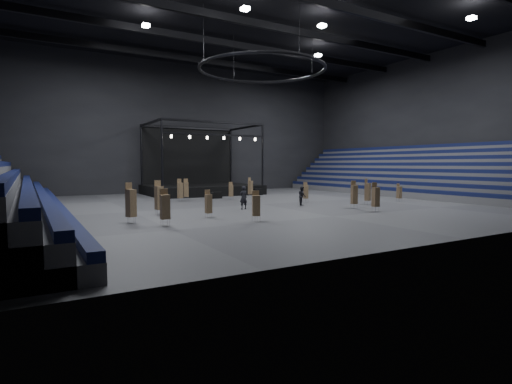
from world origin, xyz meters
TOP-DOWN VIEW (x-y plane):
  - floor at (0.00, 0.00)m, footprint 50.00×50.00m
  - ceiling at (0.00, 0.00)m, footprint 50.00×42.00m
  - wall_back at (0.00, 21.00)m, footprint 50.00×0.20m
  - wall_front at (0.00, -21.00)m, footprint 50.00×0.20m
  - wall_right at (25.00, 0.00)m, footprint 0.20×42.00m
  - bleachers_right at (22.94, 0.00)m, footprint 7.20×40.00m
  - stage at (0.00, 16.24)m, footprint 14.00×10.00m
  - truss_ring at (-0.00, 0.00)m, footprint 12.30×12.30m
  - roof_girders at (0.00, -0.00)m, footprint 49.00×30.35m
  - floodlights at (0.00, -4.00)m, footprint 28.60×16.60m
  - flight_case_left at (-1.87, 8.55)m, footprint 1.20×0.91m
  - flight_case_mid at (-0.98, 8.47)m, footprint 1.20×0.74m
  - flight_case_right at (5.43, 10.19)m, footprint 1.30×0.78m
  - chair_stack_0 at (-6.46, -10.03)m, footprint 0.65×0.65m
  - chair_stack_1 at (-11.15, -3.19)m, footprint 0.63×0.63m
  - chair_stack_2 at (8.86, -5.29)m, footprint 0.58×0.58m
  - chair_stack_3 at (-14.01, -6.46)m, footprint 0.70×0.70m
  - chair_stack_4 at (5.18, -0.21)m, footprint 0.58×0.58m
  - chair_stack_5 at (-8.47, -6.54)m, footprint 0.44×0.44m
  - chair_stack_6 at (14.00, -4.74)m, footprint 0.42×0.42m
  - chair_stack_7 at (-12.39, -8.72)m, footprint 0.56×0.56m
  - chair_stack_8 at (-0.34, 6.13)m, footprint 0.53×0.53m
  - chair_stack_9 at (5.37, -7.09)m, footprint 0.59×0.59m
  - chair_stack_10 at (3.18, 8.01)m, footprint 0.54×0.54m
  - chair_stack_11 at (-5.02, 7.61)m, footprint 0.59×0.59m
  - chair_stack_12 at (-6.10, 6.42)m, footprint 0.52×0.52m
  - chair_stack_13 at (5.17, -9.79)m, footprint 0.55×0.55m
  - man_center at (-3.61, -2.89)m, footprint 0.78×0.55m
  - crew_member at (2.89, -2.68)m, footprint 0.97×1.07m

SIDE VIEW (x-z plane):
  - floor at x=0.00m, z-range 0.00..0.00m
  - flight_case_left at x=-1.87m, z-range 0.00..0.71m
  - flight_case_mid at x=-0.98m, z-range 0.00..0.75m
  - flight_case_right at x=5.43m, z-range 0.00..0.81m
  - crew_member at x=2.89m, z-range 0.00..1.80m
  - chair_stack_6 at x=14.00m, z-range 0.05..1.96m
  - man_center at x=-3.61m, z-range 0.00..2.05m
  - chair_stack_8 at x=-0.34m, z-range 0.06..2.03m
  - chair_stack_5 at x=-8.47m, z-range 0.05..2.12m
  - chair_stack_4 at x=5.18m, z-range 0.06..2.14m
  - chair_stack_0 at x=-6.46m, z-range 0.08..2.22m
  - chair_stack_10 at x=3.18m, z-range 0.03..2.38m
  - chair_stack_11 at x=-5.02m, z-range 0.05..2.43m
  - chair_stack_12 at x=-6.10m, z-range 0.04..2.46m
  - chair_stack_13 at x=5.17m, z-range 0.05..2.47m
  - chair_stack_7 at x=-12.39m, z-range 0.08..2.46m
  - chair_stack_9 at x=5.37m, z-range 0.04..2.51m
  - chair_stack_2 at x=8.86m, z-range 0.03..2.56m
  - chair_stack_1 at x=-11.15m, z-range 0.05..2.74m
  - chair_stack_3 at x=-14.01m, z-range 0.04..2.77m
  - stage at x=0.00m, z-range -3.15..6.05m
  - bleachers_right at x=22.94m, z-range -1.47..4.93m
  - wall_back at x=0.00m, z-range 0.00..18.00m
  - wall_front at x=0.00m, z-range 0.00..18.00m
  - wall_right at x=25.00m, z-range 0.00..18.00m
  - truss_ring at x=0.00m, z-range 10.43..15.58m
  - floodlights at x=0.00m, z-range 16.48..16.73m
  - roof_girders at x=0.00m, z-range 16.85..17.55m
  - ceiling at x=0.00m, z-range 17.90..18.10m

